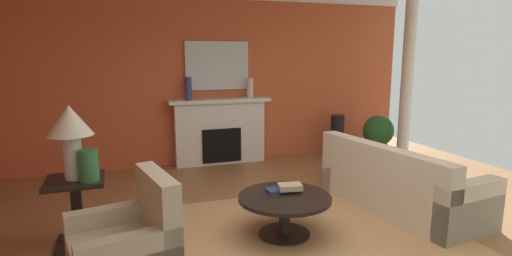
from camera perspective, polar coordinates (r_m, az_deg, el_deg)
The scene contains 18 objects.
ground_plane at distance 4.42m, azimuth 4.00°, elevation -15.65°, with size 9.23×9.23×0.00m, color olive.
wall_fireplace at distance 7.26m, azimuth -6.66°, elevation 6.96°, with size 7.70×0.12×3.02m, color #C65633.
area_rug at distance 4.53m, azimuth 4.01°, elevation -14.85°, with size 3.66×2.49×0.01m, color tan.
fireplace at distance 7.21m, azimuth -5.13°, elevation -0.70°, with size 1.80×0.35×1.17m.
mantel_mirror at distance 7.19m, azimuth -5.52°, elevation 8.79°, with size 1.13×0.04×0.84m, color silver.
sofa at distance 5.44m, azimuth 19.43°, elevation -7.75°, with size 1.17×2.20×0.85m.
armchair_near_window at distance 3.70m, azimuth -17.76°, elevation -16.30°, with size 0.94×0.94×0.95m.
coffee_table at distance 4.40m, azimuth 4.06°, elevation -10.97°, with size 1.00×1.00×0.45m.
side_table at distance 4.57m, azimuth -24.03°, elevation -10.19°, with size 0.56×0.56×0.70m.
table_lamp at distance 4.36m, azimuth -24.83°, elevation 0.02°, with size 0.44×0.44×0.75m.
vase_mantel_left at distance 6.93m, azimuth -9.57°, elevation 5.52°, with size 0.12×0.12×0.39m, color navy.
vase_tall_corner at distance 7.80m, azimuth 11.42°, elevation -1.13°, with size 0.26×0.26×0.81m, color black.
vase_on_side_table at distance 4.31m, azimuth -22.61°, elevation -4.91°, with size 0.19×0.19×0.32m, color #33703D.
vase_mantel_right at distance 7.20m, azimuth -0.87°, elevation 5.68°, with size 0.12×0.12×0.35m, color beige.
book_red_cover at distance 4.47m, azimuth 2.87°, elevation -8.81°, with size 0.21×0.16×0.04m, color navy.
book_art_folio at distance 4.45m, azimuth 4.85°, elevation -8.30°, with size 0.25×0.17×0.06m, color tan.
potted_plant at distance 7.75m, azimuth 16.91°, elevation -0.78°, with size 0.56×0.56×0.83m.
column_white at distance 7.37m, azimuth 20.61°, elevation 6.42°, with size 0.20×0.20×3.02m, color white.
Camera 1 is at (-1.58, -3.64, 1.94)m, focal length 28.24 mm.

